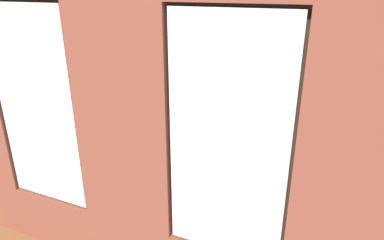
# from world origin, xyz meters

# --- Properties ---
(ground_plane) EXTENTS (6.93, 5.44, 0.10)m
(ground_plane) POSITION_xyz_m (0.00, 0.00, -0.05)
(ground_plane) COLOR brown
(brick_wall_with_windows) EXTENTS (6.33, 0.30, 3.39)m
(brick_wall_with_windows) POSITION_xyz_m (0.00, 2.34, 1.67)
(brick_wall_with_windows) COLOR brown
(brick_wall_with_windows) RESTS_ON ground_plane
(white_wall_right) EXTENTS (0.10, 4.44, 3.39)m
(white_wall_right) POSITION_xyz_m (3.12, 0.20, 1.70)
(white_wall_right) COLOR silver
(white_wall_right) RESTS_ON ground_plane
(couch_by_window) EXTENTS (2.06, 0.87, 0.80)m
(couch_by_window) POSITION_xyz_m (0.41, 1.69, 0.33)
(couch_by_window) COLOR black
(couch_by_window) RESTS_ON ground_plane
(couch_left) EXTENTS (1.01, 2.11, 0.80)m
(couch_left) POSITION_xyz_m (-2.47, 0.20, 0.33)
(couch_left) COLOR black
(couch_left) RESTS_ON ground_plane
(coffee_table) EXTENTS (1.21, 0.83, 0.44)m
(coffee_table) POSITION_xyz_m (0.48, -0.34, 0.38)
(coffee_table) COLOR tan
(coffee_table) RESTS_ON ground_plane
(cup_ceramic) EXTENTS (0.07, 0.07, 0.08)m
(cup_ceramic) POSITION_xyz_m (0.84, -0.21, 0.48)
(cup_ceramic) COLOR #B23D38
(cup_ceramic) RESTS_ON coffee_table
(candle_jar) EXTENTS (0.08, 0.08, 0.10)m
(candle_jar) POSITION_xyz_m (0.39, -0.21, 0.49)
(candle_jar) COLOR #B7333D
(candle_jar) RESTS_ON coffee_table
(table_plant_small) EXTENTS (0.11, 0.11, 0.18)m
(table_plant_small) POSITION_xyz_m (0.48, -0.34, 0.53)
(table_plant_small) COLOR #47423D
(table_plant_small) RESTS_ON coffee_table
(remote_black) EXTENTS (0.07, 0.17, 0.02)m
(remote_black) POSITION_xyz_m (0.63, -0.44, 0.45)
(remote_black) COLOR black
(remote_black) RESTS_ON coffee_table
(media_console) EXTENTS (0.98, 0.42, 0.58)m
(media_console) POSITION_xyz_m (2.82, 0.11, 0.29)
(media_console) COLOR black
(media_console) RESTS_ON ground_plane
(tv_flatscreen) EXTENTS (1.16, 0.20, 0.79)m
(tv_flatscreen) POSITION_xyz_m (2.82, 0.11, 0.98)
(tv_flatscreen) COLOR black
(tv_flatscreen) RESTS_ON media_console
(papasan_chair) EXTENTS (1.13, 1.13, 0.70)m
(papasan_chair) POSITION_xyz_m (1.11, -1.48, 0.45)
(papasan_chair) COLOR olive
(papasan_chair) RESTS_ON ground_plane
(potted_plant_near_tv) EXTENTS (0.63, 0.63, 0.96)m
(potted_plant_near_tv) POSITION_xyz_m (2.27, 1.05, 0.63)
(potted_plant_near_tv) COLOR gray
(potted_plant_near_tv) RESTS_ON ground_plane
(potted_plant_by_left_couch) EXTENTS (0.37, 0.37, 0.64)m
(potted_plant_by_left_couch) POSITION_xyz_m (-2.07, -1.27, 0.43)
(potted_plant_by_left_couch) COLOR #9E5638
(potted_plant_by_left_couch) RESTS_ON ground_plane
(potted_plant_foreground_right) EXTENTS (0.55, 0.55, 0.87)m
(potted_plant_foreground_right) POSITION_xyz_m (2.52, -1.67, 0.54)
(potted_plant_foreground_right) COLOR brown
(potted_plant_foreground_right) RESTS_ON ground_plane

